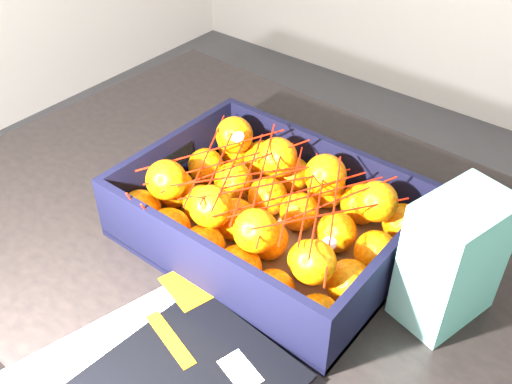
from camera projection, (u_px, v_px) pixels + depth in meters
The scene contains 5 objects.
table at pixel (277, 284), 0.96m from camera, with size 1.23×0.85×0.75m.
produce_crate at pixel (268, 223), 0.89m from camera, with size 0.41×0.31×0.11m.
clementine_heap at pixel (266, 209), 0.88m from camera, with size 0.39×0.30×0.11m.
mesh_net at pixel (263, 183), 0.84m from camera, with size 0.35×0.27×0.10m.
retail_carton at pixel (453, 260), 0.74m from camera, with size 0.08×0.12×0.19m, color silver.
Camera 1 is at (0.48, -0.64, 1.37)m, focal length 40.82 mm.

